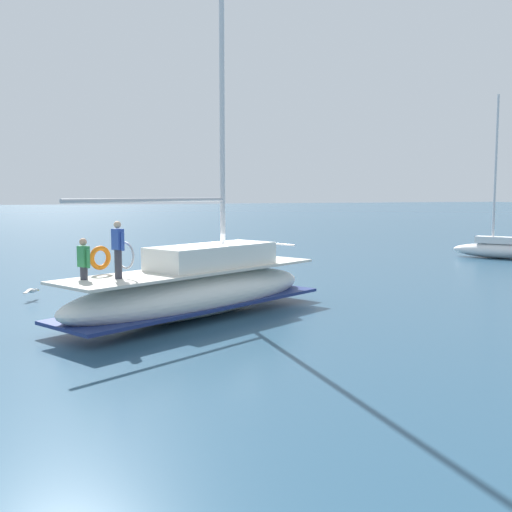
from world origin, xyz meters
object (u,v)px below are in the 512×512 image
Objects in this scene: moored_cutter_left at (499,248)px; seagull at (32,291)px; main_sailboat at (198,287)px; mooring_buoy at (214,271)px.

moored_cutter_left is 11.13× the size of seagull.
main_sailboat reaches higher than seagull.
moored_cutter_left reaches higher than seagull.
main_sailboat reaches higher than moored_cutter_left.
mooring_buoy reaches higher than seagull.
seagull is at bearing -79.84° from moored_cutter_left.
moored_cutter_left is 10.24× the size of mooring_buoy.
main_sailboat is 1.31× the size of moored_cutter_left.
mooring_buoy is at bearing 115.43° from seagull.
main_sailboat is at bearing -21.18° from mooring_buoy.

